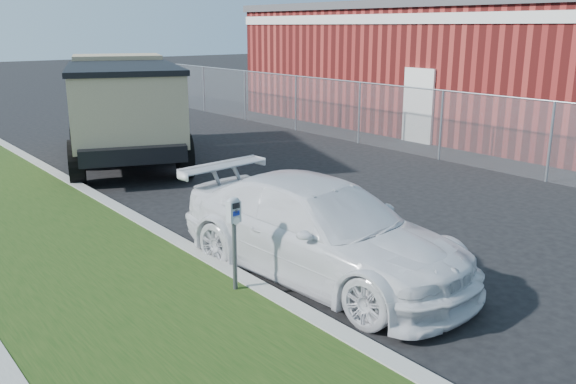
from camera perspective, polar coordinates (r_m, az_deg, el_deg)
ground at (r=9.60m, az=10.37°, el=-5.65°), size 120.00×120.00×0.00m
chainlink_fence at (r=18.27m, az=6.72°, el=8.48°), size 0.06×30.06×30.00m
brick_building at (r=23.39m, az=15.74°, el=11.61°), size 9.20×14.20×4.17m
parking_meter at (r=7.62m, az=-5.08°, el=-2.97°), size 0.18×0.13×1.23m
white_wagon at (r=8.45m, az=3.04°, el=-3.53°), size 2.37×4.77×1.33m
dump_truck at (r=16.56m, az=-15.18°, el=8.06°), size 4.59×7.05×2.60m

